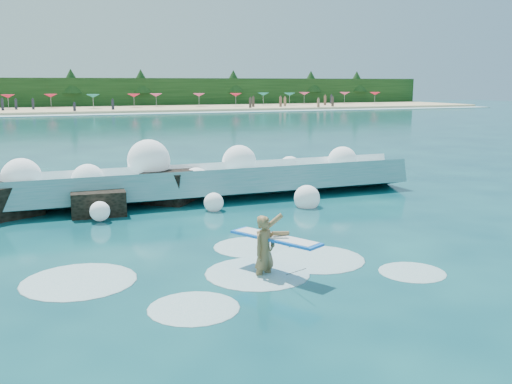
# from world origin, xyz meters

# --- Properties ---
(ground) EXTENTS (200.00, 200.00, 0.00)m
(ground) POSITION_xyz_m (0.00, 0.00, 0.00)
(ground) COLOR #083443
(ground) RESTS_ON ground
(beach) EXTENTS (140.00, 20.00, 0.40)m
(beach) POSITION_xyz_m (0.00, 78.00, 0.20)
(beach) COLOR tan
(beach) RESTS_ON ground
(wet_band) EXTENTS (140.00, 5.00, 0.08)m
(wet_band) POSITION_xyz_m (0.00, 67.00, 0.04)
(wet_band) COLOR silver
(wet_band) RESTS_ON ground
(treeline) EXTENTS (140.00, 4.00, 5.00)m
(treeline) POSITION_xyz_m (0.00, 88.00, 2.50)
(treeline) COLOR black
(treeline) RESTS_ON ground
(breaking_wave) EXTENTS (18.23, 2.83, 1.57)m
(breaking_wave) POSITION_xyz_m (0.50, 7.60, 0.55)
(breaking_wave) COLOR teal
(breaking_wave) RESTS_ON ground
(rock_cluster) EXTENTS (8.27, 3.12, 1.31)m
(rock_cluster) POSITION_xyz_m (-2.74, 6.91, 0.42)
(rock_cluster) COLOR black
(rock_cluster) RESTS_ON ground
(surfer_with_board) EXTENTS (1.50, 2.82, 1.65)m
(surfer_with_board) POSITION_xyz_m (0.40, -1.42, 0.61)
(surfer_with_board) COLOR olive
(surfer_with_board) RESTS_ON ground
(wave_spray) EXTENTS (15.17, 4.51, 2.35)m
(wave_spray) POSITION_xyz_m (0.24, 7.43, 1.05)
(wave_spray) COLOR white
(wave_spray) RESTS_ON ground
(surf_foam) EXTENTS (9.06, 5.30, 0.12)m
(surf_foam) POSITION_xyz_m (-0.27, -0.81, 0.00)
(surf_foam) COLOR silver
(surf_foam) RESTS_ON ground
(beach_umbrellas) EXTENTS (112.15, 6.72, 0.50)m
(beach_umbrellas) POSITION_xyz_m (0.07, 79.66, 2.25)
(beach_umbrellas) COLOR #12756E
(beach_umbrellas) RESTS_ON ground
(beachgoers) EXTENTS (104.43, 13.69, 1.90)m
(beachgoers) POSITION_xyz_m (8.82, 74.73, 1.10)
(beachgoers) COLOR #3F332D
(beachgoers) RESTS_ON ground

